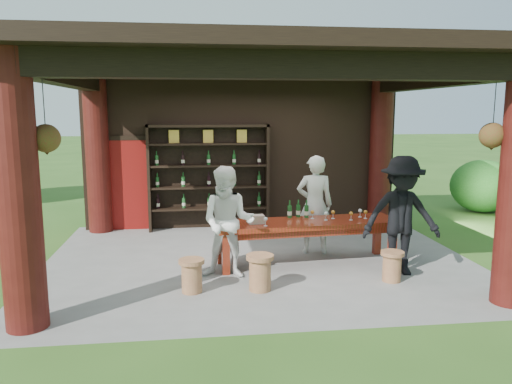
{
  "coord_description": "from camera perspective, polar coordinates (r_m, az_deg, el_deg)",
  "views": [
    {
      "loc": [
        -1.11,
        -8.43,
        2.61
      ],
      "look_at": [
        0.0,
        0.4,
        1.15
      ],
      "focal_mm": 35.0,
      "sensor_mm": 36.0,
      "label": 1
    }
  ],
  "objects": [
    {
      "name": "napkin_basket",
      "position": [
        8.3,
        0.01,
        -3.13
      ],
      "size": [
        0.27,
        0.2,
        0.14
      ],
      "primitive_type": "cube",
      "rotation": [
        0.0,
        0.0,
        0.08
      ],
      "color": "#BF6672",
      "rests_on": "tasting_table"
    },
    {
      "name": "stool_near_left",
      "position": [
        7.37,
        0.46,
        -9.08
      ],
      "size": [
        0.41,
        0.41,
        0.53
      ],
      "rotation": [
        0.0,
        0.0,
        -0.27
      ],
      "color": "brown",
      "rests_on": "ground"
    },
    {
      "name": "guest_man",
      "position": [
        8.26,
        16.29,
        -2.62
      ],
      "size": [
        1.3,
        0.83,
        1.91
      ],
      "primitive_type": "imported",
      "rotation": [
        0.0,
        0.0,
        -0.1
      ],
      "color": "black",
      "rests_on": "ground"
    },
    {
      "name": "stool_far_left",
      "position": [
        7.36,
        -7.36,
        -9.36
      ],
      "size": [
        0.37,
        0.37,
        0.49
      ],
      "rotation": [
        0.0,
        0.0,
        -0.11
      ],
      "color": "brown",
      "rests_on": "ground"
    },
    {
      "name": "host",
      "position": [
        9.18,
        6.72,
        -1.44
      ],
      "size": [
        0.71,
        0.52,
        1.81
      ],
      "primitive_type": "imported",
      "rotation": [
        0.0,
        0.0,
        3.01
      ],
      "color": "silver",
      "rests_on": "ground"
    },
    {
      "name": "tasting_table",
      "position": [
        8.58,
        5.82,
        -4.07
      ],
      "size": [
        3.18,
        1.04,
        0.75
      ],
      "rotation": [
        0.0,
        0.0,
        0.08
      ],
      "color": "#5F230D",
      "rests_on": "ground"
    },
    {
      "name": "table_bottles",
      "position": [
        8.78,
        4.84,
        -1.92
      ],
      "size": [
        0.38,
        0.15,
        0.31
      ],
      "color": "#194C1E",
      "rests_on": "tasting_table"
    },
    {
      "name": "guest_woman",
      "position": [
        7.82,
        -3.21,
        -3.48
      ],
      "size": [
        1.0,
        0.86,
        1.76
      ],
      "primitive_type": "imported",
      "rotation": [
        0.0,
        0.0,
        -0.26
      ],
      "color": "white",
      "rests_on": "ground"
    },
    {
      "name": "stool_near_right",
      "position": [
        8.04,
        15.27,
        -8.1
      ],
      "size": [
        0.36,
        0.36,
        0.47
      ],
      "rotation": [
        0.0,
        0.0,
        -0.42
      ],
      "color": "brown",
      "rests_on": "ground"
    },
    {
      "name": "ground",
      "position": [
        8.89,
        0.32,
        -7.75
      ],
      "size": [
        90.0,
        90.0,
        0.0
      ],
      "primitive_type": "plane",
      "color": "#2D5119",
      "rests_on": "ground"
    },
    {
      "name": "trees",
      "position": [
        10.51,
        18.45,
        12.98
      ],
      "size": [
        22.79,
        11.04,
        4.8
      ],
      "color": "#3F2819",
      "rests_on": "ground"
    },
    {
      "name": "shrubs",
      "position": [
        10.54,
        15.5,
        -2.29
      ],
      "size": [
        15.84,
        7.79,
        1.36
      ],
      "color": "#194C14",
      "rests_on": "ground"
    },
    {
      "name": "pavilion",
      "position": [
        8.94,
        -0.11,
        6.24
      ],
      "size": [
        7.5,
        6.0,
        3.6
      ],
      "color": "slate",
      "rests_on": "ground"
    },
    {
      "name": "table_glasses",
      "position": [
        8.62,
        7.43,
        -2.71
      ],
      "size": [
        2.12,
        0.54,
        0.15
      ],
      "color": "silver",
      "rests_on": "tasting_table"
    },
    {
      "name": "wine_shelf",
      "position": [
        10.98,
        -5.41,
        1.68
      ],
      "size": [
        2.63,
        0.4,
        2.31
      ],
      "color": "black",
      "rests_on": "ground"
    }
  ]
}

